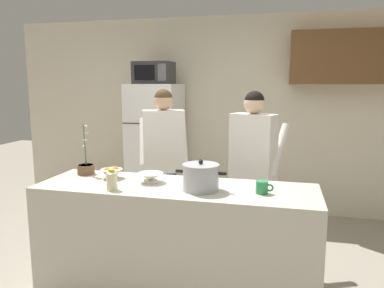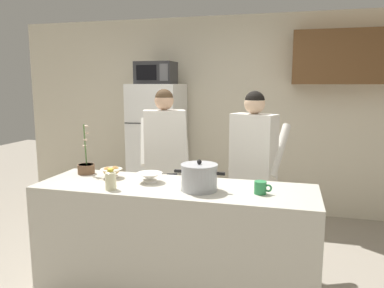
{
  "view_description": "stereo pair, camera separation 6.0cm",
  "coord_description": "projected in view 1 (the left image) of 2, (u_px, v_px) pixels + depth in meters",
  "views": [
    {
      "loc": [
        0.81,
        -2.74,
        1.72
      ],
      "look_at": [
        0.0,
        0.55,
        1.17
      ],
      "focal_mm": 34.83,
      "sensor_mm": 36.0,
      "label": 1
    },
    {
      "loc": [
        0.87,
        -2.73,
        1.72
      ],
      "look_at": [
        0.0,
        0.55,
        1.17
      ],
      "focal_mm": 34.83,
      "sensor_mm": 36.0,
      "label": 2
    }
  ],
  "objects": [
    {
      "name": "person_by_sink",
      "position": [
        253.0,
        157.0,
        3.55
      ],
      "size": [
        0.6,
        0.55,
        1.66
      ],
      "color": "black",
      "rests_on": "ground"
    },
    {
      "name": "bread_bowl",
      "position": [
        112.0,
        172.0,
        3.18
      ],
      "size": [
        0.19,
        0.19,
        0.1
      ],
      "color": "beige",
      "rests_on": "kitchen_island"
    },
    {
      "name": "person_near_pot",
      "position": [
        164.0,
        149.0,
        3.88
      ],
      "size": [
        0.6,
        0.55,
        1.67
      ],
      "color": "#33384C",
      "rests_on": "ground"
    },
    {
      "name": "empty_bowl",
      "position": [
        151.0,
        177.0,
        3.04
      ],
      "size": [
        0.21,
        0.21,
        0.08
      ],
      "color": "white",
      "rests_on": "kitchen_island"
    },
    {
      "name": "potted_orchid",
      "position": [
        86.0,
        167.0,
        3.32
      ],
      "size": [
        0.15,
        0.15,
        0.45
      ],
      "color": "brown",
      "rests_on": "kitchen_island"
    },
    {
      "name": "kitchen_island",
      "position": [
        176.0,
        241.0,
        3.02
      ],
      "size": [
        2.22,
        0.68,
        0.92
      ],
      "primitive_type": "cube",
      "color": "beige",
      "rests_on": "ground"
    },
    {
      "name": "cooking_pot",
      "position": [
        201.0,
        177.0,
        2.81
      ],
      "size": [
        0.39,
        0.28,
        0.24
      ],
      "color": "#ADAFB5",
      "rests_on": "kitchen_island"
    },
    {
      "name": "refrigerator",
      "position": [
        156.0,
        150.0,
        4.93
      ],
      "size": [
        0.64,
        0.68,
        1.72
      ],
      "color": "white",
      "rests_on": "ground"
    },
    {
      "name": "microwave",
      "position": [
        154.0,
        73.0,
        4.74
      ],
      "size": [
        0.48,
        0.37,
        0.28
      ],
      "color": "#2D2D30",
      "rests_on": "refrigerator"
    },
    {
      "name": "back_wall_unit",
      "position": [
        239.0,
        108.0,
        4.99
      ],
      "size": [
        6.0,
        0.48,
        2.6
      ],
      "color": "beige",
      "rests_on": "ground"
    },
    {
      "name": "coffee_mug",
      "position": [
        262.0,
        187.0,
        2.74
      ],
      "size": [
        0.13,
        0.09,
        0.1
      ],
      "color": "#2D8C4C",
      "rests_on": "kitchen_island"
    },
    {
      "name": "bottle_near_edge",
      "position": [
        112.0,
        180.0,
        2.82
      ],
      "size": [
        0.08,
        0.08,
        0.16
      ],
      "color": "beige",
      "rests_on": "kitchen_island"
    }
  ]
}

